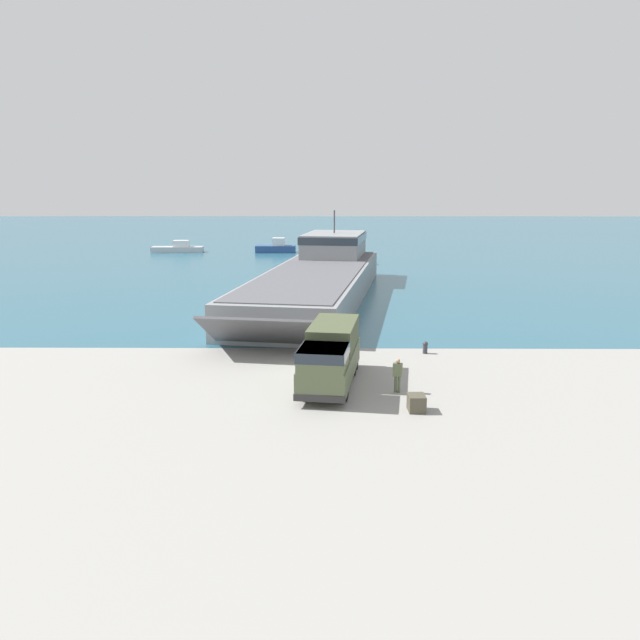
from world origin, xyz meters
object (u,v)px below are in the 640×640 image
Objects in this scene: moored_boat_c at (347,261)px; cargo_crate at (417,403)px; mooring_bollard at (425,347)px; military_truck at (330,355)px; moored_boat_a at (178,248)px; landing_craft at (320,276)px; moored_boat_b at (276,248)px; soldier_on_ramp at (398,373)px.

cargo_crate is at bearing 171.03° from moored_boat_c.
mooring_bollard is 10.12m from cargo_crate.
military_truck is 10.44× the size of mooring_bollard.
military_truck is 8.71× the size of cargo_crate.
moored_boat_a is 74.64m from cargo_crate.
military_truck is at bearing -133.34° from mooring_bollard.
moored_boat_b is at bearing 109.01° from landing_craft.
mooring_bollard is at bearing 144.75° from military_truck.
landing_craft is at bearing -170.20° from military_truck.
mooring_bollard is at bearing 173.83° from moored_boat_c.
soldier_on_ramp reaches higher than moored_boat_c.
mooring_bollard is (6.59, -20.69, -1.44)m from landing_craft.
moored_boat_a reaches higher than cargo_crate.
moored_boat_b is (15.18, -0.11, 0.13)m from moored_boat_a.
mooring_bollard is at bearing -156.20° from moored_boat_a.
moored_boat_b reaches higher than moored_boat_a.
moored_boat_b reaches higher than moored_boat_c.
moored_boat_a is 8.79× the size of cargo_crate.
cargo_crate is (26.90, -69.62, -0.24)m from moored_boat_a.
landing_craft reaches higher than military_truck.
moored_boat_a reaches higher than mooring_bollard.
moored_boat_b is (-11.15, 66.90, -0.24)m from soldier_on_ramp.
landing_craft is at bearing 107.67° from mooring_bollard.
military_truck is (0.80, -26.82, -0.28)m from landing_craft.
moored_boat_b is 18.39m from moored_boat_c.
landing_craft is 22.94× the size of soldier_on_ramp.
soldier_on_ramp is 1.89× the size of cargo_crate.
moored_boat_b is 8.21× the size of mooring_bollard.
landing_craft reaches higher than cargo_crate.
military_truck is at bearing -162.68° from moored_boat_a.
landing_craft is 6.33× the size of moored_boat_b.
moored_boat_a is 1.09× the size of moored_boat_c.
landing_craft reaches higher than mooring_bollard.
moored_boat_a is (-22.25, 39.00, -1.24)m from landing_craft.
cargo_crate is (3.85, -3.80, -1.20)m from military_truck.
landing_craft reaches higher than moored_boat_b.
cargo_crate is at bearing -72.66° from landing_craft.
moored_boat_a is 15.18m from moored_boat_b.
cargo_crate is (11.72, -69.51, -0.37)m from moored_boat_b.
landing_craft is 44.92m from moored_boat_a.
landing_craft is 4.94× the size of moored_boat_a.
military_truck is at bearing -173.87° from moored_boat_b.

